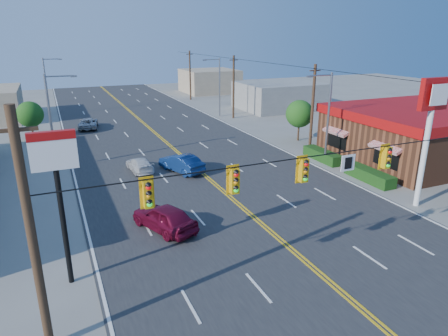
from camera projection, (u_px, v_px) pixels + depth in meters
name	position (u px, v px, depth m)	size (l,w,h in m)	color
ground	(317.00, 273.00, 19.38)	(160.00, 160.00, 0.00)	gray
road	(186.00, 160.00, 36.75)	(20.00, 120.00, 0.06)	#2D2D30
signal_span	(323.00, 179.00, 17.78)	(24.32, 0.34, 9.00)	#47301E
kfc	(419.00, 133.00, 36.61)	(16.30, 12.40, 4.70)	brown
kfc_pylon	(430.00, 117.00, 25.12)	(2.20, 0.36, 8.50)	white
pizza_hut_sign	(57.00, 178.00, 17.03)	(1.90, 0.30, 6.85)	black
streetlight_se	(327.00, 114.00, 34.21)	(2.55, 0.25, 8.00)	gray
streetlight_ne	(218.00, 84.00, 55.06)	(2.55, 0.25, 8.00)	gray
streetlight_sw	(53.00, 117.00, 32.96)	(2.55, 0.25, 8.00)	gray
streetlight_nw	(48.00, 84.00, 55.55)	(2.55, 0.25, 8.00)	gray
utility_pole_near	(312.00, 109.00, 38.32)	(0.28, 0.28, 8.40)	#47301E
utility_pole_mid	(234.00, 87.00, 53.96)	(0.28, 0.28, 8.40)	#47301E
utility_pole_far	(190.00, 76.00, 69.60)	(0.28, 0.28, 8.40)	#47301E
tree_kfc_rear	(299.00, 114.00, 42.69)	(2.94, 2.94, 4.41)	#47301E
tree_west	(30.00, 114.00, 43.09)	(2.80, 2.80, 4.20)	#47301E
bld_east_mid	(280.00, 96.00, 61.86)	(12.00, 10.00, 4.00)	gray
bld_east_far	(210.00, 81.00, 79.77)	(10.00, 10.00, 4.40)	tan
car_magenta	(164.00, 218.00, 23.36)	(1.82, 4.54, 1.55)	maroon
car_blue	(181.00, 164.00, 33.30)	(1.58, 4.52, 1.49)	navy
car_white	(140.00, 165.00, 33.48)	(1.60, 3.94, 1.14)	silver
car_silver	(88.00, 124.00, 48.72)	(2.15, 4.65, 1.29)	#AAABAF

